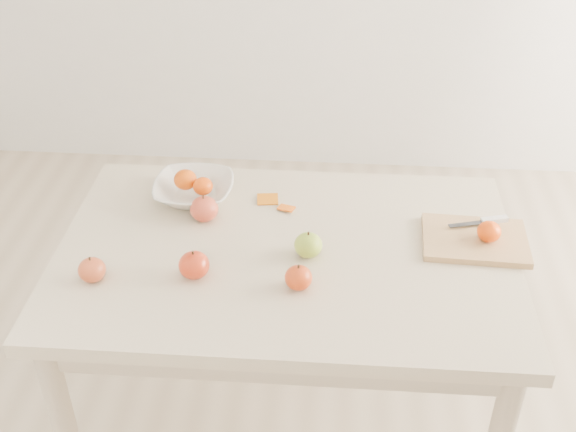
{
  "coord_description": "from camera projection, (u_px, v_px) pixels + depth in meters",
  "views": [
    {
      "loc": [
        0.12,
        -1.5,
        1.89
      ],
      "look_at": [
        0.0,
        0.05,
        0.82
      ],
      "focal_mm": 45.0,
      "sensor_mm": 36.0,
      "label": 1
    }
  ],
  "objects": [
    {
      "name": "apple_red_d",
      "position": [
        92.0,
        270.0,
        1.76
      ],
      "size": [
        0.07,
        0.07,
        0.06
      ],
      "primitive_type": "ellipsoid",
      "color": "maroon",
      "rests_on": "table"
    },
    {
      "name": "paring_knife",
      "position": [
        490.0,
        221.0,
        1.95
      ],
      "size": [
        0.17,
        0.07,
        0.01
      ],
      "color": "white",
      "rests_on": "cutting_board"
    },
    {
      "name": "board_tangerine",
      "position": [
        489.0,
        231.0,
        1.87
      ],
      "size": [
        0.06,
        0.06,
        0.05
      ],
      "primitive_type": "ellipsoid",
      "color": "#E24208",
      "rests_on": "cutting_board"
    },
    {
      "name": "orange_peel_b",
      "position": [
        286.0,
        209.0,
        2.04
      ],
      "size": [
        0.05,
        0.05,
        0.01
      ],
      "primitive_type": "cube",
      "rotation": [
        -0.14,
        0.0,
        -0.3
      ],
      "color": "#D95C0F",
      "rests_on": "table"
    },
    {
      "name": "orange_peel_a",
      "position": [
        268.0,
        201.0,
        2.07
      ],
      "size": [
        0.06,
        0.05,
        0.01
      ],
      "primitive_type": "cube",
      "rotation": [
        0.21,
        0.0,
        0.11
      ],
      "color": "#C5640D",
      "rests_on": "table"
    },
    {
      "name": "apple_red_c",
      "position": [
        194.0,
        265.0,
        1.77
      ],
      "size": [
        0.08,
        0.08,
        0.07
      ],
      "primitive_type": "ellipsoid",
      "color": "#9B1208",
      "rests_on": "table"
    },
    {
      "name": "apple_red_a",
      "position": [
        204.0,
        209.0,
        1.98
      ],
      "size": [
        0.08,
        0.08,
        0.07
      ],
      "primitive_type": "ellipsoid",
      "color": "#A71B26",
      "rests_on": "table"
    },
    {
      "name": "bowl_tangerine_near",
      "position": [
        185.0,
        180.0,
        2.06
      ],
      "size": [
        0.07,
        0.07,
        0.06
      ],
      "primitive_type": "ellipsoid",
      "color": "#D74507",
      "rests_on": "fruit_bowl"
    },
    {
      "name": "fruit_bowl",
      "position": [
        194.0,
        190.0,
        2.07
      ],
      "size": [
        0.23,
        0.23,
        0.06
      ],
      "primitive_type": "imported",
      "color": "white",
      "rests_on": "table"
    },
    {
      "name": "cutting_board",
      "position": [
        475.0,
        240.0,
        1.9
      ],
      "size": [
        0.28,
        0.21,
        0.02
      ],
      "primitive_type": "cube",
      "rotation": [
        0.0,
        0.0,
        -0.05
      ],
      "color": "tan",
      "rests_on": "table"
    },
    {
      "name": "table",
      "position": [
        287.0,
        278.0,
        1.94
      ],
      "size": [
        1.2,
        0.8,
        0.75
      ],
      "color": "beige",
      "rests_on": "ground"
    },
    {
      "name": "apple_green",
      "position": [
        308.0,
        245.0,
        1.84
      ],
      "size": [
        0.07,
        0.07,
        0.07
      ],
      "primitive_type": "ellipsoid",
      "color": "#61921A",
      "rests_on": "table"
    },
    {
      "name": "bowl_tangerine_far",
      "position": [
        203.0,
        186.0,
        2.04
      ],
      "size": [
        0.06,
        0.06,
        0.05
      ],
      "primitive_type": "ellipsoid",
      "color": "#E45308",
      "rests_on": "fruit_bowl"
    },
    {
      "name": "apple_red_e",
      "position": [
        298.0,
        278.0,
        1.74
      ],
      "size": [
        0.07,
        0.07,
        0.06
      ],
      "primitive_type": "ellipsoid",
      "color": "#A40F0F",
      "rests_on": "table"
    }
  ]
}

